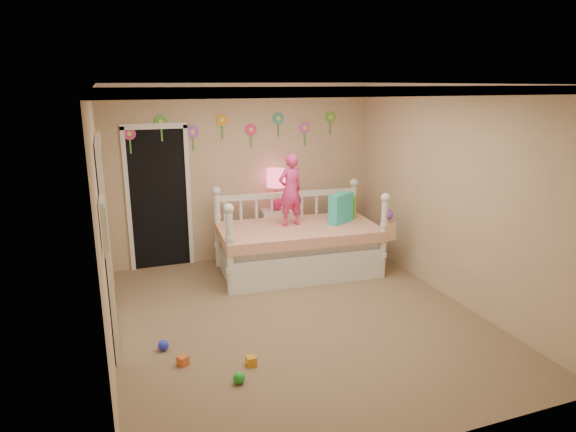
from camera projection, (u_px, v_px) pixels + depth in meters
name	position (u px, v px, depth m)	size (l,w,h in m)	color
floor	(298.00, 318.00, 5.75)	(4.00, 4.50, 0.01)	#7F684C
ceiling	(299.00, 84.00, 5.07)	(4.00, 4.50, 0.01)	white
back_wall	(244.00, 173.00, 7.45)	(4.00, 0.01, 2.60)	tan
left_wall	(102.00, 226.00, 4.75)	(0.01, 4.50, 2.60)	tan
right_wall	(452.00, 194.00, 6.08)	(0.01, 4.50, 2.60)	tan
crown_molding	(299.00, 87.00, 5.08)	(4.00, 4.50, 0.06)	white
daybed	(298.00, 231.00, 7.00)	(2.23, 1.20, 1.21)	white
pillow_turquoise	(341.00, 208.00, 7.10)	(0.42, 0.15, 0.42)	#26C09D
pillow_lime	(344.00, 206.00, 7.39)	(0.35, 0.13, 0.33)	#76BB39
child	(290.00, 190.00, 6.90)	(0.37, 0.24, 1.00)	#F23788
nightstand	(277.00, 233.00, 7.68)	(0.44, 0.34, 0.74)	white
table_lamp	(276.00, 183.00, 7.48)	(0.28, 0.28, 0.62)	#E51E61
closet_doorway	(159.00, 197.00, 7.09)	(0.90, 0.04, 2.07)	black
flower_decals	(237.00, 130.00, 7.24)	(3.40, 0.02, 0.50)	#B2668C
mirror_closet	(108.00, 241.00, 5.10)	(0.07, 1.30, 2.10)	white
wall_picture	(104.00, 225.00, 3.88)	(0.05, 0.34, 0.42)	white
hanging_bag	(387.00, 226.00, 6.77)	(0.20, 0.16, 0.36)	beige
toy_scatter	(207.00, 356.00, 4.86)	(0.80, 1.30, 0.11)	#996666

